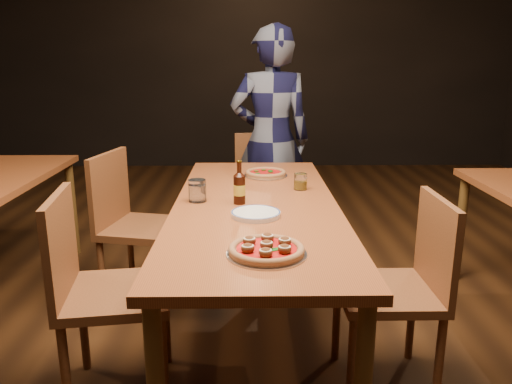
{
  "coord_description": "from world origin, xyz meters",
  "views": [
    {
      "loc": [
        -0.03,
        -2.36,
        1.43
      ],
      "look_at": [
        0.0,
        -0.05,
        0.82
      ],
      "focal_mm": 35.0,
      "sensor_mm": 36.0,
      "label": 1
    }
  ],
  "objects_px": {
    "pizza_meatball": "(267,249)",
    "water_glass": "(197,191)",
    "pizza_margherita": "(266,173)",
    "chair_main_e": "(387,290)",
    "chair_end": "(266,193)",
    "beer_bottle": "(239,189)",
    "amber_glass": "(300,182)",
    "diner": "(271,140)",
    "chair_main_sw": "(144,227)",
    "table_main": "(256,217)",
    "plate_stack": "(256,214)",
    "chair_main_nw": "(116,292)"
  },
  "relations": [
    {
      "from": "table_main",
      "to": "diner",
      "type": "distance_m",
      "value": 1.41
    },
    {
      "from": "chair_end",
      "to": "diner",
      "type": "distance_m",
      "value": 0.4
    },
    {
      "from": "amber_glass",
      "to": "table_main",
      "type": "bearing_deg",
      "value": -132.79
    },
    {
      "from": "pizza_meatball",
      "to": "beer_bottle",
      "type": "xyz_separation_m",
      "value": [
        -0.11,
        0.67,
        0.06
      ]
    },
    {
      "from": "table_main",
      "to": "chair_main_e",
      "type": "distance_m",
      "value": 0.71
    },
    {
      "from": "table_main",
      "to": "chair_main_e",
      "type": "bearing_deg",
      "value": -32.4
    },
    {
      "from": "pizza_margherita",
      "to": "water_glass",
      "type": "distance_m",
      "value": 0.66
    },
    {
      "from": "chair_main_nw",
      "to": "pizza_meatball",
      "type": "distance_m",
      "value": 0.74
    },
    {
      "from": "chair_main_e",
      "to": "pizza_meatball",
      "type": "relative_size",
      "value": 3.11
    },
    {
      "from": "chair_main_sw",
      "to": "diner",
      "type": "xyz_separation_m",
      "value": [
        0.79,
        0.94,
        0.37
      ]
    },
    {
      "from": "pizza_meatball",
      "to": "pizza_margherita",
      "type": "distance_m",
      "value": 1.27
    },
    {
      "from": "table_main",
      "to": "pizza_meatball",
      "type": "bearing_deg",
      "value": -87.46
    },
    {
      "from": "beer_bottle",
      "to": "water_glass",
      "type": "relative_size",
      "value": 1.89
    },
    {
      "from": "chair_main_e",
      "to": "chair_end",
      "type": "xyz_separation_m",
      "value": [
        -0.48,
        1.62,
        0.01
      ]
    },
    {
      "from": "pizza_meatball",
      "to": "amber_glass",
      "type": "xyz_separation_m",
      "value": [
        0.22,
        0.94,
        0.02
      ]
    },
    {
      "from": "chair_main_sw",
      "to": "water_glass",
      "type": "height_order",
      "value": "chair_main_sw"
    },
    {
      "from": "table_main",
      "to": "pizza_margherita",
      "type": "bearing_deg",
      "value": 83.49
    },
    {
      "from": "plate_stack",
      "to": "water_glass",
      "type": "distance_m",
      "value": 0.38
    },
    {
      "from": "pizza_meatball",
      "to": "diner",
      "type": "distance_m",
      "value": 2.07
    },
    {
      "from": "pizza_meatball",
      "to": "water_glass",
      "type": "relative_size",
      "value": 2.66
    },
    {
      "from": "beer_bottle",
      "to": "water_glass",
      "type": "bearing_deg",
      "value": 168.61
    },
    {
      "from": "table_main",
      "to": "pizza_margherita",
      "type": "height_order",
      "value": "pizza_margherita"
    },
    {
      "from": "diner",
      "to": "table_main",
      "type": "bearing_deg",
      "value": 79.99
    },
    {
      "from": "amber_glass",
      "to": "diner",
      "type": "relative_size",
      "value": 0.05
    },
    {
      "from": "chair_main_sw",
      "to": "beer_bottle",
      "type": "bearing_deg",
      "value": -116.36
    },
    {
      "from": "chair_main_sw",
      "to": "plate_stack",
      "type": "relative_size",
      "value": 4.28
    },
    {
      "from": "chair_end",
      "to": "water_glass",
      "type": "distance_m",
      "value": 1.32
    },
    {
      "from": "chair_end",
      "to": "pizza_meatball",
      "type": "xyz_separation_m",
      "value": [
        -0.06,
        -1.93,
        0.3
      ]
    },
    {
      "from": "chair_main_e",
      "to": "pizza_meatball",
      "type": "height_order",
      "value": "chair_main_e"
    },
    {
      "from": "chair_main_nw",
      "to": "plate_stack",
      "type": "bearing_deg",
      "value": -79.47
    },
    {
      "from": "pizza_margherita",
      "to": "amber_glass",
      "type": "bearing_deg",
      "value": -61.6
    },
    {
      "from": "chair_main_nw",
      "to": "beer_bottle",
      "type": "xyz_separation_m",
      "value": [
        0.52,
        0.4,
        0.35
      ]
    },
    {
      "from": "chair_main_sw",
      "to": "beer_bottle",
      "type": "relative_size",
      "value": 4.57
    },
    {
      "from": "pizza_margherita",
      "to": "chair_main_e",
      "type": "bearing_deg",
      "value": -62.21
    },
    {
      "from": "plate_stack",
      "to": "diner",
      "type": "distance_m",
      "value": 1.61
    },
    {
      "from": "pizza_meatball",
      "to": "diner",
      "type": "xyz_separation_m",
      "value": [
        0.1,
        2.06,
        0.07
      ]
    },
    {
      "from": "chair_main_sw",
      "to": "chair_end",
      "type": "xyz_separation_m",
      "value": [
        0.75,
        0.81,
        -0.01
      ]
    },
    {
      "from": "amber_glass",
      "to": "diner",
      "type": "xyz_separation_m",
      "value": [
        -0.11,
        1.13,
        0.05
      ]
    },
    {
      "from": "pizza_margherita",
      "to": "diner",
      "type": "distance_m",
      "value": 0.8
    },
    {
      "from": "pizza_meatball",
      "to": "water_glass",
      "type": "xyz_separation_m",
      "value": [
        -0.32,
        0.71,
        0.04
      ]
    },
    {
      "from": "chair_main_nw",
      "to": "pizza_meatball",
      "type": "relative_size",
      "value": 3.25
    },
    {
      "from": "beer_bottle",
      "to": "chair_end",
      "type": "bearing_deg",
      "value": 82.29
    },
    {
      "from": "chair_main_e",
      "to": "beer_bottle",
      "type": "xyz_separation_m",
      "value": [
        -0.65,
        0.36,
        0.37
      ]
    },
    {
      "from": "chair_main_nw",
      "to": "chair_main_e",
      "type": "distance_m",
      "value": 1.17
    },
    {
      "from": "pizza_meatball",
      "to": "amber_glass",
      "type": "bearing_deg",
      "value": 77.0
    },
    {
      "from": "pizza_margherita",
      "to": "diner",
      "type": "bearing_deg",
      "value": 85.44
    },
    {
      "from": "table_main",
      "to": "plate_stack",
      "type": "bearing_deg",
      "value": -90.82
    },
    {
      "from": "chair_main_nw",
      "to": "chair_end",
      "type": "bearing_deg",
      "value": -30.25
    },
    {
      "from": "chair_main_sw",
      "to": "pizza_meatball",
      "type": "bearing_deg",
      "value": -136.53
    },
    {
      "from": "chair_main_e",
      "to": "plate_stack",
      "type": "bearing_deg",
      "value": -104.83
    }
  ]
}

